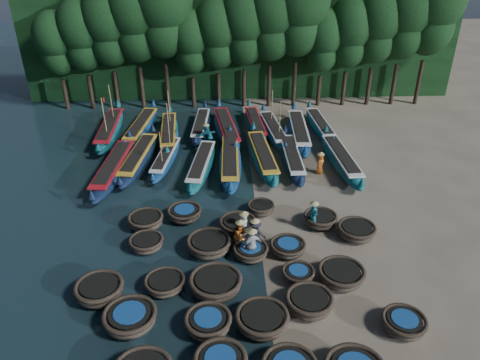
{
  "coord_description": "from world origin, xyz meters",
  "views": [
    {
      "loc": [
        -1.94,
        -21.04,
        15.49
      ],
      "look_at": [
        -0.91,
        3.86,
        1.3
      ],
      "focal_mm": 35.0,
      "sensor_mm": 36.0,
      "label": 1
    }
  ],
  "objects_px": {
    "long_boat_9": "(110,130)",
    "long_boat_12": "(201,126)",
    "coracle_5": "(130,318)",
    "coracle_24": "(320,219)",
    "long_boat_5": "(230,162)",
    "fisherman_0": "(244,224)",
    "fisherman_4": "(252,244)",
    "long_boat_6": "(263,156)",
    "long_boat_1": "(114,168)",
    "coracle_20": "(146,221)",
    "coracle_22": "(238,225)",
    "fisherman_3": "(255,234)",
    "fisherman_5": "(206,135)",
    "long_boat_2": "(139,158)",
    "coracle_12": "(216,283)",
    "coracle_14": "(341,274)",
    "fisherman_1": "(313,215)",
    "long_boat_8": "(341,160)",
    "fisherman_6": "(320,162)",
    "coracle_6": "(208,323)",
    "long_boat_10": "(141,127)",
    "coracle_10": "(100,290)",
    "coracle_21": "(185,213)",
    "coracle_13": "(298,274)",
    "long_boat_13": "(226,128)",
    "coracle_9": "(404,323)",
    "coracle_19": "(356,231)",
    "coracle_15": "(146,243)",
    "long_boat_4": "(201,165)",
    "coracle_17": "(251,251)",
    "coracle_11": "(165,283)",
    "long_boat_11": "(169,133)",
    "coracle_8": "(309,302)",
    "long_boat_3": "(166,158)",
    "coracle_23": "(261,208)",
    "coracle_16": "(209,244)",
    "long_boat_17": "(320,126)"
  },
  "relations": [
    {
      "from": "long_boat_10",
      "to": "coracle_10",
      "type": "bearing_deg",
      "value": -80.01
    },
    {
      "from": "coracle_12",
      "to": "coracle_24",
      "type": "xyz_separation_m",
      "value": [
        5.93,
        5.14,
        -0.06
      ]
    },
    {
      "from": "long_boat_9",
      "to": "long_boat_12",
      "type": "height_order",
      "value": "long_boat_9"
    },
    {
      "from": "long_boat_5",
      "to": "fisherman_0",
      "type": "xyz_separation_m",
      "value": [
        0.56,
        -7.82,
        0.24
      ]
    },
    {
      "from": "coracle_11",
      "to": "long_boat_5",
      "type": "height_order",
      "value": "long_boat_5"
    },
    {
      "from": "coracle_22",
      "to": "long_boat_17",
      "type": "height_order",
      "value": "long_boat_17"
    },
    {
      "from": "fisherman_5",
      "to": "coracle_5",
      "type": "bearing_deg",
      "value": 54.53
    },
    {
      "from": "coracle_19",
      "to": "coracle_21",
      "type": "bearing_deg",
      "value": 167.44
    },
    {
      "from": "coracle_20",
      "to": "coracle_22",
      "type": "xyz_separation_m",
      "value": [
        5.19,
        -0.63,
        0.0
      ]
    },
    {
      "from": "coracle_19",
      "to": "coracle_23",
      "type": "xyz_separation_m",
      "value": [
        -5.04,
        2.58,
        -0.05
      ]
    },
    {
      "from": "coracle_9",
      "to": "coracle_19",
      "type": "xyz_separation_m",
      "value": [
        -0.31,
        6.64,
        0.03
      ]
    },
    {
      "from": "coracle_5",
      "to": "coracle_24",
      "type": "distance_m",
      "value": 11.93
    },
    {
      "from": "coracle_15",
      "to": "long_boat_4",
      "type": "relative_size",
      "value": 0.28
    },
    {
      "from": "coracle_8",
      "to": "long_boat_10",
      "type": "xyz_separation_m",
      "value": [
        -10.24,
        19.84,
        0.1
      ]
    },
    {
      "from": "long_boat_8",
      "to": "fisherman_6",
      "type": "relative_size",
      "value": 5.03
    },
    {
      "from": "coracle_14",
      "to": "coracle_16",
      "type": "height_order",
      "value": "coracle_16"
    },
    {
      "from": "long_boat_9",
      "to": "long_boat_11",
      "type": "bearing_deg",
      "value": -10.68
    },
    {
      "from": "long_boat_8",
      "to": "fisherman_0",
      "type": "distance_m",
      "value": 10.67
    },
    {
      "from": "coracle_9",
      "to": "coracle_17",
      "type": "xyz_separation_m",
      "value": [
        -6.21,
        5.17,
        -0.02
      ]
    },
    {
      "from": "fisherman_5",
      "to": "coracle_13",
      "type": "bearing_deg",
      "value": 80.85
    },
    {
      "from": "coracle_6",
      "to": "fisherman_4",
      "type": "xyz_separation_m",
      "value": [
        2.16,
        4.68,
        0.5
      ]
    },
    {
      "from": "long_boat_6",
      "to": "fisherman_1",
      "type": "height_order",
      "value": "fisherman_1"
    },
    {
      "from": "long_boat_5",
      "to": "coracle_12",
      "type": "bearing_deg",
      "value": -93.32
    },
    {
      "from": "long_boat_1",
      "to": "coracle_20",
      "type": "bearing_deg",
      "value": -58.86
    },
    {
      "from": "long_boat_6",
      "to": "long_boat_12",
      "type": "bearing_deg",
      "value": 122.57
    },
    {
      "from": "long_boat_6",
      "to": "coracle_24",
      "type": "bearing_deg",
      "value": -76.49
    },
    {
      "from": "coracle_21",
      "to": "coracle_5",
      "type": "bearing_deg",
      "value": -102.83
    },
    {
      "from": "coracle_14",
      "to": "fisherman_0",
      "type": "height_order",
      "value": "fisherman_0"
    },
    {
      "from": "long_boat_11",
      "to": "long_boat_12",
      "type": "distance_m",
      "value": 2.85
    },
    {
      "from": "coracle_13",
      "to": "long_boat_13",
      "type": "xyz_separation_m",
      "value": [
        -3.19,
        17.28,
        0.23
      ]
    },
    {
      "from": "fisherman_0",
      "to": "fisherman_3",
      "type": "xyz_separation_m",
      "value": [
        0.53,
        -1.09,
        0.09
      ]
    },
    {
      "from": "coracle_22",
      "to": "fisherman_1",
      "type": "distance_m",
      "value": 4.23
    },
    {
      "from": "coracle_6",
      "to": "fisherman_5",
      "type": "distance_m",
      "value": 18.33
    },
    {
      "from": "long_boat_8",
      "to": "fisherman_6",
      "type": "height_order",
      "value": "fisherman_6"
    },
    {
      "from": "coracle_13",
      "to": "long_boat_6",
      "type": "relative_size",
      "value": 0.19
    },
    {
      "from": "coracle_21",
      "to": "fisherman_1",
      "type": "xyz_separation_m",
      "value": [
        7.23,
        -1.36,
        0.57
      ]
    },
    {
      "from": "coracle_8",
      "to": "coracle_19",
      "type": "xyz_separation_m",
      "value": [
        3.52,
        5.34,
        -0.04
      ]
    },
    {
      "from": "long_boat_3",
      "to": "long_boat_8",
      "type": "bearing_deg",
      "value": 3.91
    },
    {
      "from": "fisherman_3",
      "to": "fisherman_5",
      "type": "bearing_deg",
      "value": -73.76
    },
    {
      "from": "long_boat_8",
      "to": "fisherman_3",
      "type": "xyz_separation_m",
      "value": [
        -6.68,
        -8.95,
        0.35
      ]
    },
    {
      "from": "fisherman_3",
      "to": "coracle_21",
      "type": "bearing_deg",
      "value": -32.63
    },
    {
      "from": "coracle_17",
      "to": "long_boat_5",
      "type": "bearing_deg",
      "value": 94.92
    },
    {
      "from": "long_boat_5",
      "to": "long_boat_9",
      "type": "height_order",
      "value": "long_boat_9"
    },
    {
      "from": "long_boat_5",
      "to": "fisherman_6",
      "type": "bearing_deg",
      "value": -6.34
    },
    {
      "from": "long_boat_12",
      "to": "fisherman_1",
      "type": "height_order",
      "value": "fisherman_1"
    },
    {
      "from": "fisherman_1",
      "to": "long_boat_6",
      "type": "bearing_deg",
      "value": 168.57
    },
    {
      "from": "fisherman_4",
      "to": "long_boat_6",
      "type": "bearing_deg",
      "value": -124.92
    },
    {
      "from": "coracle_17",
      "to": "coracle_24",
      "type": "xyz_separation_m",
      "value": [
        4.13,
        2.66,
        0.05
      ]
    },
    {
      "from": "coracle_22",
      "to": "long_boat_2",
      "type": "xyz_separation_m",
      "value": [
        -6.67,
        8.19,
        0.15
      ]
    },
    {
      "from": "long_boat_6",
      "to": "long_boat_8",
      "type": "bearing_deg",
      "value": -12.79
    }
  ]
}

